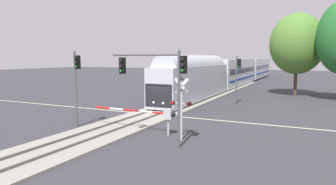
{
  "coord_description": "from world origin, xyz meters",
  "views": [
    {
      "loc": [
        12.81,
        -23.98,
        5.18
      ],
      "look_at": [
        0.9,
        0.77,
        2.0
      ],
      "focal_mm": 32.25,
      "sensor_mm": 36.0,
      "label": 1
    }
  ],
  "objects_px": {
    "crossing_signal_mast": "(181,102)",
    "traffic_signal_near_right": "(159,74)",
    "crossing_gate_near": "(157,114)",
    "oak_far_right": "(297,44)",
    "traffic_signal_median": "(76,77)",
    "commuter_train": "(236,71)",
    "traffic_signal_far_side": "(238,72)"
  },
  "relations": [
    {
      "from": "commuter_train",
      "to": "traffic_signal_median",
      "type": "height_order",
      "value": "traffic_signal_median"
    },
    {
      "from": "oak_far_right",
      "to": "commuter_train",
      "type": "bearing_deg",
      "value": 134.71
    },
    {
      "from": "commuter_train",
      "to": "crossing_signal_mast",
      "type": "bearing_deg",
      "value": -81.85
    },
    {
      "from": "crossing_signal_mast",
      "to": "traffic_signal_far_side",
      "type": "xyz_separation_m",
      "value": [
        -0.18,
        16.16,
        1.14
      ]
    },
    {
      "from": "traffic_signal_near_right",
      "to": "traffic_signal_far_side",
      "type": "bearing_deg",
      "value": 88.05
    },
    {
      "from": "commuter_train",
      "to": "traffic_signal_far_side",
      "type": "bearing_deg",
      "value": -76.56
    },
    {
      "from": "crossing_signal_mast",
      "to": "traffic_signal_far_side",
      "type": "relative_size",
      "value": 0.75
    },
    {
      "from": "traffic_signal_near_right",
      "to": "oak_far_right",
      "type": "bearing_deg",
      "value": 78.49
    },
    {
      "from": "traffic_signal_far_side",
      "to": "oak_far_right",
      "type": "xyz_separation_m",
      "value": [
        5.35,
        11.51,
        3.44
      ]
    },
    {
      "from": "traffic_signal_far_side",
      "to": "oak_far_right",
      "type": "height_order",
      "value": "oak_far_right"
    },
    {
      "from": "crossing_signal_mast",
      "to": "traffic_signal_near_right",
      "type": "bearing_deg",
      "value": -116.86
    },
    {
      "from": "crossing_gate_near",
      "to": "oak_far_right",
      "type": "height_order",
      "value": "oak_far_right"
    },
    {
      "from": "crossing_signal_mast",
      "to": "traffic_signal_median",
      "type": "distance_m",
      "value": 8.59
    },
    {
      "from": "crossing_signal_mast",
      "to": "traffic_signal_near_right",
      "type": "distance_m",
      "value": 2.47
    },
    {
      "from": "traffic_signal_median",
      "to": "oak_far_right",
      "type": "height_order",
      "value": "oak_far_right"
    },
    {
      "from": "commuter_train",
      "to": "oak_far_right",
      "type": "distance_m",
      "value": 15.77
    },
    {
      "from": "traffic_signal_median",
      "to": "commuter_train",
      "type": "bearing_deg",
      "value": 85.56
    },
    {
      "from": "traffic_signal_median",
      "to": "oak_far_right",
      "type": "relative_size",
      "value": 0.51
    },
    {
      "from": "traffic_signal_far_side",
      "to": "oak_far_right",
      "type": "distance_m",
      "value": 13.15
    },
    {
      "from": "traffic_signal_median",
      "to": "crossing_signal_mast",
      "type": "bearing_deg",
      "value": -0.5
    },
    {
      "from": "commuter_train",
      "to": "crossing_gate_near",
      "type": "bearing_deg",
      "value": -84.81
    },
    {
      "from": "commuter_train",
      "to": "traffic_signal_near_right",
      "type": "bearing_deg",
      "value": -83.26
    },
    {
      "from": "oak_far_right",
      "to": "crossing_gate_near",
      "type": "bearing_deg",
      "value": -105.09
    },
    {
      "from": "crossing_signal_mast",
      "to": "traffic_signal_median",
      "type": "height_order",
      "value": "traffic_signal_median"
    },
    {
      "from": "crossing_gate_near",
      "to": "crossing_signal_mast",
      "type": "xyz_separation_m",
      "value": [
        2.09,
        -0.78,
        1.07
      ]
    },
    {
      "from": "traffic_signal_far_side",
      "to": "commuter_train",
      "type": "bearing_deg",
      "value": 103.44
    },
    {
      "from": "crossing_signal_mast",
      "to": "oak_far_right",
      "type": "distance_m",
      "value": 28.52
    },
    {
      "from": "crossing_gate_near",
      "to": "oak_far_right",
      "type": "bearing_deg",
      "value": 74.91
    },
    {
      "from": "commuter_train",
      "to": "crossing_signal_mast",
      "type": "height_order",
      "value": "commuter_train"
    },
    {
      "from": "traffic_signal_near_right",
      "to": "traffic_signal_far_side",
      "type": "xyz_separation_m",
      "value": [
        0.6,
        17.71,
        -0.63
      ]
    },
    {
      "from": "crossing_gate_near",
      "to": "traffic_signal_median",
      "type": "relative_size",
      "value": 1.16
    },
    {
      "from": "traffic_signal_near_right",
      "to": "crossing_signal_mast",
      "type": "bearing_deg",
      "value": 63.14
    }
  ]
}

